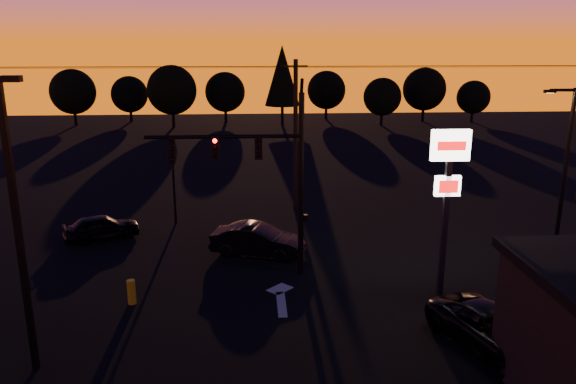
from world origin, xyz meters
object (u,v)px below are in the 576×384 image
object	(u,v)px
car_mid	(258,240)
suv_parked	(493,329)
pylon_sign	(448,178)
bollard	(132,292)
car_left	(102,227)
streetlight	(564,166)
secondary_signal	(173,174)
parking_lot_light	(15,210)
traffic_signal_mast	(264,166)

from	to	relation	value
car_mid	suv_parked	world-z (taller)	car_mid
pylon_sign	bollard	world-z (taller)	pylon_sign
car_left	streetlight	bearing A→B (deg)	-123.77
secondary_signal	suv_parked	size ratio (longest dim) A/B	0.88
bollard	pylon_sign	bearing A→B (deg)	0.29
parking_lot_light	suv_parked	bearing A→B (deg)	1.31
secondary_signal	car_mid	world-z (taller)	secondary_signal
traffic_signal_mast	pylon_sign	bearing A→B (deg)	-19.36
parking_lot_light	car_left	xyz separation A→B (m)	(-1.00, 12.12, -4.62)
traffic_signal_mast	car_mid	distance (m)	4.83
streetlight	bollard	distance (m)	20.12
pylon_sign	suv_parked	size ratio (longest dim) A/B	1.38
traffic_signal_mast	car_left	bearing A→B (deg)	148.58
secondary_signal	bollard	size ratio (longest dim) A/B	4.39
traffic_signal_mast	parking_lot_light	xyz separation A→B (m)	(-7.40, -6.99, 0.33)
pylon_sign	streetlight	bearing A→B (deg)	30.08
suv_parked	bollard	bearing A→B (deg)	141.24
streetlight	car_left	world-z (taller)	streetlight
car_left	suv_parked	distance (m)	19.83
suv_parked	parking_lot_light	bearing A→B (deg)	160.23
secondary_signal	traffic_signal_mast	bearing A→B (deg)	-56.81
traffic_signal_mast	streetlight	size ratio (longest dim) A/B	1.07
suv_parked	car_left	bearing A→B (deg)	122.46
traffic_signal_mast	suv_parked	xyz separation A→B (m)	(7.55, -6.65, -4.25)
secondary_signal	pylon_sign	size ratio (longest dim) A/B	0.64
parking_lot_light	car_mid	bearing A→B (deg)	52.77
traffic_signal_mast	pylon_sign	xyz separation A→B (m)	(7.10, -2.49, -0.02)
car_mid	parking_lot_light	bearing A→B (deg)	160.11
car_mid	bollard	bearing A→B (deg)	151.87
bollard	suv_parked	distance (m)	13.48
pylon_sign	car_mid	size ratio (longest dim) A/B	1.51
parking_lot_light	car_mid	size ratio (longest dim) A/B	2.03
secondary_signal	suv_parked	bearing A→B (deg)	-48.64
bollard	traffic_signal_mast	bearing A→B (deg)	25.78
streetlight	suv_parked	distance (m)	11.06
car_mid	suv_parked	distance (m)	11.95
pylon_sign	car_left	bearing A→B (deg)	153.80
streetlight	car_mid	world-z (taller)	streetlight
streetlight	bollard	size ratio (longest dim) A/B	8.08
pylon_sign	bollard	distance (m)	13.16
bollard	car_mid	world-z (taller)	car_mid
secondary_signal	suv_parked	distance (m)	18.97
bollard	car_mid	bearing A→B (deg)	44.53
car_mid	pylon_sign	bearing A→B (deg)	-106.05
car_left	suv_parked	size ratio (longest dim) A/B	0.77
secondary_signal	streetlight	size ratio (longest dim) A/B	0.54
traffic_signal_mast	car_left	xyz separation A→B (m)	(-8.40, 5.13, -4.29)
parking_lot_light	pylon_sign	distance (m)	15.19
suv_parked	car_mid	bearing A→B (deg)	109.88
secondary_signal	bollard	distance (m)	10.33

